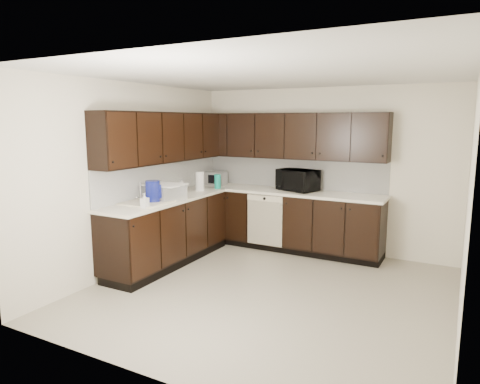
% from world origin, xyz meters
% --- Properties ---
extents(floor, '(4.00, 4.00, 0.00)m').
position_xyz_m(floor, '(0.00, 0.00, 0.00)').
color(floor, '#A79F8A').
rests_on(floor, ground).
extents(ceiling, '(4.00, 4.00, 0.00)m').
position_xyz_m(ceiling, '(0.00, 0.00, 2.50)').
color(ceiling, white).
rests_on(ceiling, wall_back).
extents(wall_back, '(4.00, 0.02, 2.50)m').
position_xyz_m(wall_back, '(0.00, 2.00, 1.25)').
color(wall_back, silver).
rests_on(wall_back, floor).
extents(wall_left, '(0.02, 4.00, 2.50)m').
position_xyz_m(wall_left, '(-2.00, 0.00, 1.25)').
color(wall_left, silver).
rests_on(wall_left, floor).
extents(wall_right, '(0.02, 4.00, 2.50)m').
position_xyz_m(wall_right, '(2.00, 0.00, 1.25)').
color(wall_right, silver).
rests_on(wall_right, floor).
extents(wall_front, '(4.00, 0.02, 2.50)m').
position_xyz_m(wall_front, '(0.00, -2.00, 1.25)').
color(wall_front, silver).
rests_on(wall_front, floor).
extents(lower_cabinets, '(3.00, 2.80, 0.90)m').
position_xyz_m(lower_cabinets, '(-1.01, 1.11, 0.41)').
color(lower_cabinets, black).
rests_on(lower_cabinets, floor).
extents(countertop, '(3.03, 2.83, 0.04)m').
position_xyz_m(countertop, '(-1.01, 1.11, 0.92)').
color(countertop, white).
rests_on(countertop, lower_cabinets).
extents(backsplash, '(3.00, 2.80, 0.48)m').
position_xyz_m(backsplash, '(-1.22, 1.32, 1.18)').
color(backsplash, white).
rests_on(backsplash, countertop).
extents(upper_cabinets, '(3.00, 2.80, 0.70)m').
position_xyz_m(upper_cabinets, '(-1.10, 1.20, 1.77)').
color(upper_cabinets, black).
rests_on(upper_cabinets, wall_back).
extents(dishwasher, '(0.58, 0.04, 0.78)m').
position_xyz_m(dishwasher, '(-0.70, 1.41, 0.55)').
color(dishwasher, beige).
rests_on(dishwasher, lower_cabinets).
extents(sink, '(0.54, 0.82, 0.42)m').
position_xyz_m(sink, '(-1.68, -0.01, 0.88)').
color(sink, beige).
rests_on(sink, countertop).
extents(microwave, '(0.68, 0.56, 0.32)m').
position_xyz_m(microwave, '(-0.32, 1.76, 1.10)').
color(microwave, black).
rests_on(microwave, countertop).
extents(soap_bottle_a, '(0.09, 0.09, 0.18)m').
position_xyz_m(soap_bottle_a, '(-1.50, -0.39, 1.03)').
color(soap_bottle_a, gray).
rests_on(soap_bottle_a, countertop).
extents(soap_bottle_b, '(0.11, 0.11, 0.22)m').
position_xyz_m(soap_bottle_b, '(-1.76, 0.74, 1.05)').
color(soap_bottle_b, gray).
rests_on(soap_bottle_b, countertop).
extents(toaster_oven, '(0.39, 0.31, 0.22)m').
position_xyz_m(toaster_oven, '(-1.75, 1.69, 1.05)').
color(toaster_oven, silver).
rests_on(toaster_oven, countertop).
extents(storage_bin, '(0.61, 0.52, 0.20)m').
position_xyz_m(storage_bin, '(-1.66, 0.20, 1.04)').
color(storage_bin, white).
rests_on(storage_bin, countertop).
extents(blue_pitcher, '(0.25, 0.25, 0.29)m').
position_xyz_m(blue_pitcher, '(-1.63, -0.07, 1.09)').
color(blue_pitcher, navy).
rests_on(blue_pitcher, countertop).
extents(teal_tumbler, '(0.11, 0.11, 0.22)m').
position_xyz_m(teal_tumbler, '(-1.50, 1.35, 1.05)').
color(teal_tumbler, '#0C8C78').
rests_on(teal_tumbler, countertop).
extents(paper_towel_roll, '(0.15, 0.15, 0.29)m').
position_xyz_m(paper_towel_roll, '(-1.63, 1.03, 1.09)').
color(paper_towel_roll, silver).
rests_on(paper_towel_roll, countertop).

